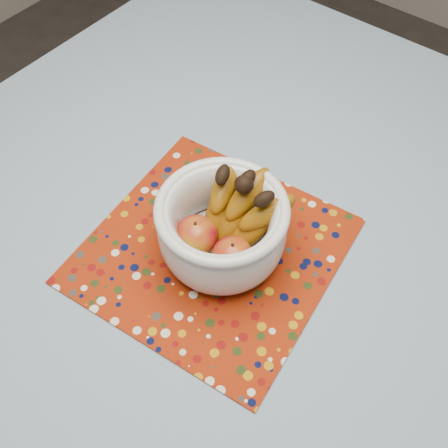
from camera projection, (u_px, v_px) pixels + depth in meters
name	position (u px, v px, depth m)	size (l,w,h in m)	color
table	(249.00, 240.00, 1.03)	(1.20, 1.20, 0.75)	brown
tablecloth	(250.00, 215.00, 0.96)	(1.32, 1.32, 0.01)	slate
placemat	(212.00, 250.00, 0.91)	(0.40, 0.40, 0.00)	maroon
fruit_bowl	(228.00, 223.00, 0.85)	(0.23, 0.22, 0.16)	silver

